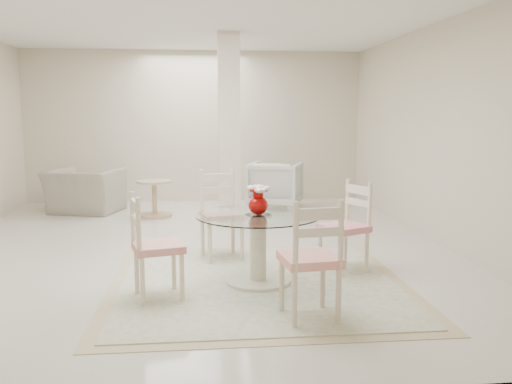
{
  "coord_description": "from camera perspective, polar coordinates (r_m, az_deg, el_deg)",
  "views": [
    {
      "loc": [
        0.1,
        -6.38,
        1.61
      ],
      "look_at": [
        0.62,
        -1.27,
        0.85
      ],
      "focal_mm": 38.0,
      "sensor_mm": 36.0,
      "label": 1
    }
  ],
  "objects": [
    {
      "name": "ground",
      "position": [
        6.58,
        -6.55,
        -5.81
      ],
      "size": [
        7.0,
        7.0,
        0.0
      ],
      "primitive_type": "plane",
      "color": "beige",
      "rests_on": "ground"
    },
    {
      "name": "room_shell",
      "position": [
        6.38,
        -6.83,
        10.55
      ],
      "size": [
        6.02,
        7.02,
        2.71
      ],
      "color": "beige",
      "rests_on": "ground"
    },
    {
      "name": "column",
      "position": [
        7.69,
        -2.85,
        6.46
      ],
      "size": [
        0.3,
        0.3,
        2.7
      ],
      "primitive_type": "cube",
      "color": "beige",
      "rests_on": "ground"
    },
    {
      "name": "area_rug",
      "position": [
        5.19,
        0.23,
        -9.57
      ],
      "size": [
        2.78,
        2.78,
        0.02
      ],
      "color": "tan",
      "rests_on": "ground"
    },
    {
      "name": "dining_table",
      "position": [
        5.1,
        0.23,
        -6.01
      ],
      "size": [
        1.16,
        1.16,
        0.67
      ],
      "rotation": [
        0.0,
        0.0,
        0.33
      ],
      "color": "beige",
      "rests_on": "ground"
    },
    {
      "name": "red_vase",
      "position": [
        5.0,
        0.24,
        -0.84
      ],
      "size": [
        0.21,
        0.2,
        0.28
      ],
      "color": "#AF0605",
      "rests_on": "dining_table"
    },
    {
      "name": "dining_chair_east",
      "position": [
        5.55,
        9.77,
        -2.88
      ],
      "size": [
        0.54,
        0.54,
        1.01
      ],
      "rotation": [
        0.0,
        0.0,
        -1.14
      ],
      "color": "#F5E7C9",
      "rests_on": "ground"
    },
    {
      "name": "dining_chair_north",
      "position": [
        5.97,
        -3.82,
        -1.63
      ],
      "size": [
        0.52,
        0.52,
        1.08
      ],
      "rotation": [
        0.0,
        0.0,
        0.21
      ],
      "color": "#EEE2C3",
      "rests_on": "ground"
    },
    {
      "name": "dining_chair_west",
      "position": [
        4.73,
        -11.07,
        -4.86
      ],
      "size": [
        0.5,
        0.5,
        1.02
      ],
      "rotation": [
        0.0,
        0.0,
        1.83
      ],
      "color": "#F2E9C7",
      "rests_on": "ground"
    },
    {
      "name": "dining_chair_south",
      "position": [
        4.16,
        5.98,
        -6.21
      ],
      "size": [
        0.48,
        0.48,
        1.07
      ],
      "rotation": [
        0.0,
        0.0,
        3.27
      ],
      "color": "beige",
      "rests_on": "ground"
    },
    {
      "name": "recliner_taupe",
      "position": [
        9.17,
        -17.56,
        0.1
      ],
      "size": [
        1.29,
        1.2,
        0.7
      ],
      "primitive_type": "imported",
      "rotation": [
        0.0,
        0.0,
        2.86
      ],
      "color": "gray",
      "rests_on": "ground"
    },
    {
      "name": "armchair_white",
      "position": [
        9.19,
        2.04,
        0.77
      ],
      "size": [
        1.08,
        1.09,
        0.78
      ],
      "primitive_type": "imported",
      "rotation": [
        0.0,
        0.0,
        2.8
      ],
      "color": "silver",
      "rests_on": "ground"
    },
    {
      "name": "side_table",
      "position": [
        8.54,
        -10.63,
        -0.83
      ],
      "size": [
        0.54,
        0.54,
        0.56
      ],
      "color": "tan",
      "rests_on": "ground"
    }
  ]
}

